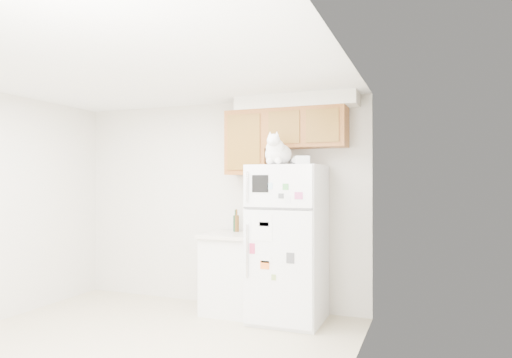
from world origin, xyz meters
The scene contains 8 objects.
room_shell centered at (0.12, 0.24, 1.67)m, with size 3.84×4.04×2.52m.
refrigerator centered at (1.04, 1.61, 0.85)m, with size 0.76×0.78×1.70m.
base_counter centered at (0.35, 1.68, 0.46)m, with size 0.64×0.64×0.92m.
cat centered at (1.00, 1.38, 1.83)m, with size 0.33×0.49×0.34m.
storage_box_back centered at (1.19, 1.67, 1.75)m, with size 0.18×0.13×0.10m, color white.
storage_box_front centered at (1.25, 1.45, 1.74)m, with size 0.15×0.11×0.09m, color white.
bottle_green centered at (0.31, 1.85, 1.05)m, with size 0.06×0.06×0.26m, color #19381E, non-canonical shape.
bottle_amber centered at (0.33, 1.85, 1.05)m, with size 0.06×0.06×0.27m, color #593814, non-canonical shape.
Camera 1 is at (2.51, -3.17, 1.53)m, focal length 32.00 mm.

